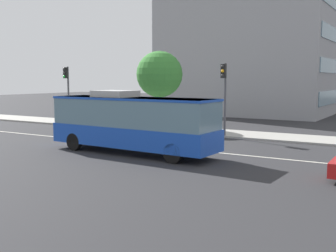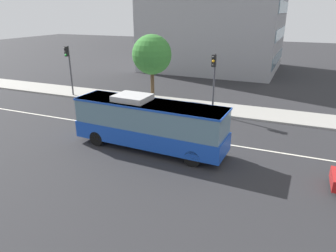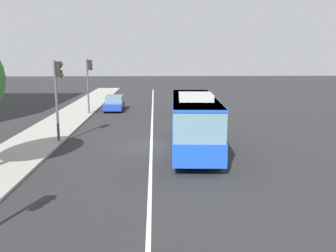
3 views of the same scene
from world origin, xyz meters
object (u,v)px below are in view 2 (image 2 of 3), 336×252
at_px(traffic_light_far_corner, 69,62).
at_px(street_tree_kerbside_left, 152,55).
at_px(traffic_light_mid_block, 214,74).
at_px(transit_bus, 149,122).

relative_size(traffic_light_far_corner, street_tree_kerbside_left, 0.81).
xyz_separation_m(traffic_light_mid_block, street_tree_kerbside_left, (-6.79, 2.43, 0.91)).
bearing_deg(street_tree_kerbside_left, transit_bus, -65.85).
height_order(transit_bus, traffic_light_far_corner, traffic_light_far_corner).
distance_m(traffic_light_mid_block, street_tree_kerbside_left, 7.27).
bearing_deg(transit_bus, traffic_light_far_corner, 149.92).
bearing_deg(traffic_light_far_corner, street_tree_kerbside_left, 109.18).
xyz_separation_m(traffic_light_far_corner, street_tree_kerbside_left, (8.36, 2.11, 0.91)).
bearing_deg(transit_bus, traffic_light_mid_block, 79.44).
relative_size(transit_bus, traffic_light_mid_block, 1.95).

